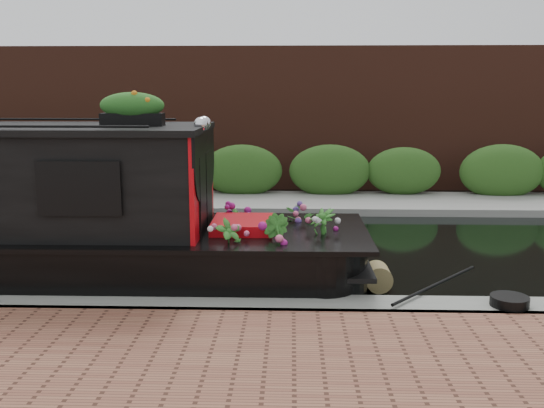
{
  "coord_description": "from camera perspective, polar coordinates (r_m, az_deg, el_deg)",
  "views": [
    {
      "loc": [
        1.35,
        -10.41,
        2.85
      ],
      "look_at": [
        1.03,
        -0.6,
        0.97
      ],
      "focal_mm": 40.0,
      "sensor_mm": 36.0,
      "label": 1
    }
  ],
  "objects": [
    {
      "name": "far_hedge",
      "position": [
        15.82,
        -3.06,
        0.47
      ],
      "size": [
        40.0,
        1.1,
        2.8
      ],
      "primitive_type": "cube",
      "color": "#2C561C",
      "rests_on": "ground"
    },
    {
      "name": "coiled_mooring_rope",
      "position": [
        7.96,
        21.45,
        -8.5
      ],
      "size": [
        0.46,
        0.46,
        0.12
      ],
      "primitive_type": "cylinder",
      "color": "black",
      "rests_on": "near_bank_coping"
    },
    {
      "name": "far_bank_path",
      "position": [
        14.94,
        -3.35,
        -0.15
      ],
      "size": [
        40.0,
        2.4,
        0.34
      ],
      "primitive_type": "cube",
      "color": "gray",
      "rests_on": "ground"
    },
    {
      "name": "rope_fender",
      "position": [
        8.86,
        9.92,
        -6.77
      ],
      "size": [
        0.38,
        0.42,
        0.38
      ],
      "primitive_type": "cylinder",
      "rotation": [
        1.57,
        0.0,
        0.0
      ],
      "color": "olive",
      "rests_on": "ground"
    },
    {
      "name": "far_brick_wall",
      "position": [
        17.89,
        -2.49,
        1.68
      ],
      "size": [
        40.0,
        1.0,
        8.0
      ],
      "primitive_type": "cube",
      "color": "#4D251A",
      "rests_on": "ground"
    },
    {
      "name": "near_bank_coping",
      "position": [
        7.77,
        -8.44,
        -10.75
      ],
      "size": [
        40.0,
        0.6,
        0.5
      ],
      "primitive_type": "cube",
      "color": "gray",
      "rests_on": "ground"
    },
    {
      "name": "ground",
      "position": [
        10.87,
        -5.36,
        -4.37
      ],
      "size": [
        80.0,
        80.0,
        0.0
      ],
      "primitive_type": "plane",
      "color": "black",
      "rests_on": "ground"
    }
  ]
}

